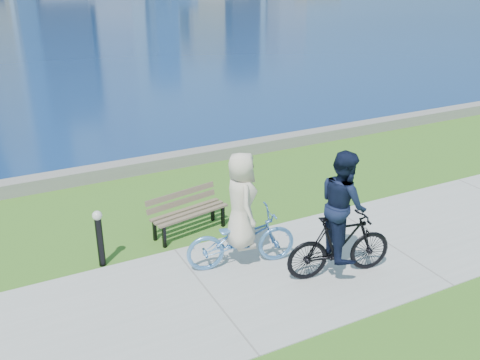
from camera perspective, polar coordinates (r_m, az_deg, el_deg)
The scene contains 8 objects.
ground at distance 11.52m, azimuth 15.40°, elevation -6.55°, with size 320.00×320.00×0.00m, color #32631A.
concrete_path at distance 11.51m, azimuth 15.40°, elevation -6.51°, with size 80.00×3.50×0.02m, color #9D9E99.
seawall at distance 16.08m, azimuth 0.70°, elevation 3.47°, with size 90.00×0.50×0.35m, color slate.
bay_water at distance 79.71m, azimuth -23.15°, elevation 17.05°, with size 320.00×131.00×0.01m, color navy.
park_bench at distance 11.39m, azimuth -5.71°, elevation -3.09°, with size 1.78×0.91×0.88m.
bollard_lamp at distance 10.40m, azimuth -14.77°, elevation -5.67°, with size 0.19×0.19×1.15m.
cyclist_woman at distance 9.97m, azimuth 0.12°, elevation -4.83°, with size 1.14×2.21×2.27m.
cyclist_man at distance 9.75m, azimuth 10.74°, elevation -4.77°, with size 0.97×2.10×2.42m.
Camera 1 is at (-7.13, -7.20, 5.47)m, focal length 40.00 mm.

